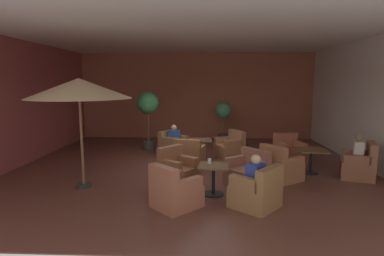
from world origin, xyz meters
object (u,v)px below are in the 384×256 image
object	(u,v)px
armchair_front_right_east	(230,148)
potted_tree_left_corner	(223,117)
cafe_table_front_left	(213,174)
armchair_front_left_west	(175,192)
armchair_front_right_south	(173,146)
armchair_mid_center_north	(289,152)
potted_tree_mid_left	(148,108)
armchair_mid_center_south	(359,165)
armchair_front_left_south	(177,171)
patron_by_window	(358,149)
cafe_table_mid_center	(311,155)
armchair_front_left_north	(257,192)
armchair_mid_center_east	(280,168)
patio_umbrella_tall_red	(79,89)
armchair_front_right_north	(190,157)
iced_drink_cup	(209,161)
patron_blue_shirt	(255,172)
armchair_front_left_east	(248,172)
patron_with_friend	(174,135)
cafe_table_front_right	(200,144)

from	to	relation	value
armchair_front_right_east	potted_tree_left_corner	world-z (taller)	potted_tree_left_corner
cafe_table_front_left	armchair_front_left_west	size ratio (longest dim) A/B	0.63
armchair_front_right_south	armchair_mid_center_north	size ratio (longest dim) A/B	1.11
armchair_mid_center_north	potted_tree_mid_left	world-z (taller)	potted_tree_mid_left
armchair_mid_center_south	armchair_front_left_west	bearing A→B (deg)	-154.80
armchair_front_left_south	patron_by_window	xyz separation A→B (m)	(4.39, 0.68, 0.41)
armchair_front_left_south	cafe_table_mid_center	bearing A→B (deg)	17.10
armchair_front_left_north	armchair_mid_center_east	xyz separation A→B (m)	(0.83, 1.72, 0.00)
armchair_front_right_south	armchair_mid_center_south	size ratio (longest dim) A/B	1.05
patron_by_window	potted_tree_mid_left	bearing A→B (deg)	151.32
armchair_mid_center_north	armchair_mid_center_south	distance (m)	1.98
patron_by_window	patio_umbrella_tall_red	bearing A→B (deg)	-171.62
potted_tree_left_corner	potted_tree_mid_left	xyz separation A→B (m)	(-2.68, -1.15, 0.43)
armchair_front_left_north	potted_tree_left_corner	size ratio (longest dim) A/B	0.68
cafe_table_front_left	armchair_front_right_north	distance (m)	2.07
armchair_mid_center_south	patio_umbrella_tall_red	distance (m)	6.87
armchair_front_right_north	iced_drink_cup	size ratio (longest dim) A/B	8.13
cafe_table_front_left	armchair_front_left_south	world-z (taller)	armchair_front_left_south
armchair_front_right_north	armchair_mid_center_north	bearing A→B (deg)	15.50
patron_blue_shirt	armchair_front_left_south	bearing A→B (deg)	141.02
armchair_front_left_east	armchair_front_right_south	distance (m)	3.51
patron_blue_shirt	patron_with_friend	xyz separation A→B (m)	(-1.95, 4.15, -0.01)
armchair_front_right_north	patron_by_window	distance (m)	4.23
iced_drink_cup	potted_tree_mid_left	bearing A→B (deg)	115.83
armchair_mid_center_north	armchair_front_right_east	bearing A→B (deg)	159.04
armchair_front_left_east	cafe_table_front_right	xyz separation A→B (m)	(-1.15, 2.32, 0.20)
armchair_front_left_north	armchair_mid_center_east	world-z (taller)	armchair_mid_center_east
patron_by_window	armchair_mid_center_east	bearing A→B (deg)	-172.10
armchair_front_left_west	armchair_front_right_south	distance (m)	4.30
armchair_mid_center_east	potted_tree_mid_left	xyz separation A→B (m)	(-3.82, 3.42, 1.15)
cafe_table_front_left	armchair_front_left_east	xyz separation A→B (m)	(0.81, 0.66, -0.14)
armchair_front_right_south	patron_with_friend	world-z (taller)	patron_with_friend
armchair_front_left_south	armchair_front_right_east	distance (m)	3.12
potted_tree_mid_left	patron_by_window	world-z (taller)	potted_tree_mid_left
armchair_front_right_south	patron_blue_shirt	bearing A→B (deg)	-64.52
iced_drink_cup	armchair_mid_center_south	bearing A→B (deg)	17.50
armchair_front_left_west	armchair_front_right_north	size ratio (longest dim) A/B	1.19
armchair_front_right_south	armchair_mid_center_south	bearing A→B (deg)	-24.68
armchair_front_left_south	armchair_front_right_north	size ratio (longest dim) A/B	1.11
armchair_mid_center_east	potted_tree_mid_left	bearing A→B (deg)	138.17
armchair_front_left_east	cafe_table_mid_center	size ratio (longest dim) A/B	1.45
patio_umbrella_tall_red	patron_by_window	distance (m)	6.74
patron_with_friend	patio_umbrella_tall_red	bearing A→B (deg)	-119.06
armchair_mid_center_east	patio_umbrella_tall_red	xyz separation A→B (m)	(-4.56, -0.69, 1.90)
potted_tree_mid_left	patron_by_window	size ratio (longest dim) A/B	3.00
potted_tree_left_corner	patron_with_friend	size ratio (longest dim) A/B	2.63
armchair_front_left_south	armchair_front_left_west	size ratio (longest dim) A/B	0.94
armchair_front_right_east	armchair_front_right_south	size ratio (longest dim) A/B	1.00
armchair_front_left_south	armchair_front_right_north	bearing A→B (deg)	80.03
armchair_front_right_north	armchair_front_right_east	bearing A→B (deg)	50.49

